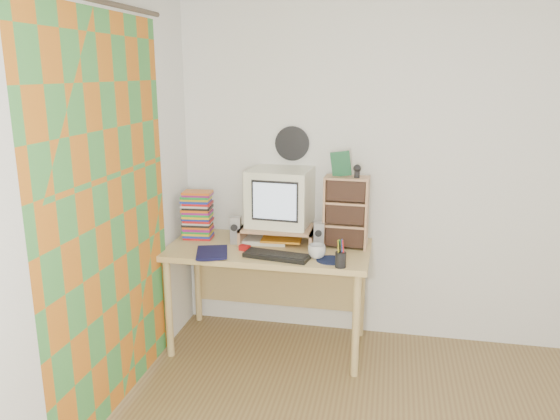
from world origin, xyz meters
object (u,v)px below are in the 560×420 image
at_px(desk, 270,262).
at_px(cd_rack, 346,212).
at_px(keyboard, 277,256).
at_px(mug, 317,251).
at_px(diary, 197,251).
at_px(crt_monitor, 280,198).
at_px(dvd_stack, 198,219).

distance_m(desk, cd_rack, 0.65).
distance_m(keyboard, mug, 0.26).
height_order(desk, cd_rack, cd_rack).
xyz_separation_m(mug, diary, (-0.79, -0.10, -0.02)).
xyz_separation_m(keyboard, diary, (-0.53, -0.05, 0.01)).
bearing_deg(crt_monitor, keyboard, -77.17).
xyz_separation_m(crt_monitor, cd_rack, (0.47, -0.04, -0.07)).
height_order(crt_monitor, mug, crt_monitor).
distance_m(desk, keyboard, 0.33).
xyz_separation_m(cd_rack, mug, (-0.16, -0.28, -0.20)).
xyz_separation_m(crt_monitor, diary, (-0.48, -0.42, -0.30)).
distance_m(keyboard, diary, 0.54).
bearing_deg(dvd_stack, desk, -9.16).
bearing_deg(desk, diary, -142.63).
relative_size(dvd_stack, cd_rack, 0.58).
distance_m(crt_monitor, mug, 0.52).
bearing_deg(mug, keyboard, -169.40).
relative_size(desk, diary, 5.63).
height_order(cd_rack, mug, cd_rack).
bearing_deg(diary, dvd_stack, 91.35).
relative_size(keyboard, cd_rack, 0.87).
distance_m(desk, crt_monitor, 0.47).
bearing_deg(crt_monitor, cd_rack, -0.56).
xyz_separation_m(crt_monitor, dvd_stack, (-0.60, -0.05, -0.18)).
bearing_deg(keyboard, dvd_stack, 163.70).
xyz_separation_m(desk, mug, (0.36, -0.23, 0.18)).
relative_size(desk, cd_rack, 2.82).
height_order(keyboard, mug, mug).
height_order(crt_monitor, cd_rack, crt_monitor).
xyz_separation_m(desk, keyboard, (0.10, -0.28, 0.15)).
relative_size(keyboard, dvd_stack, 1.51).
distance_m(dvd_stack, cd_rack, 1.08).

